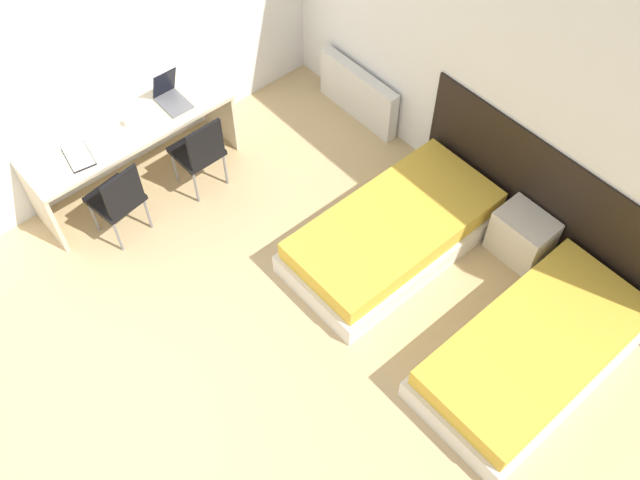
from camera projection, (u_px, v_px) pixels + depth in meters
ground_plane at (109, 431)px, 5.40m from camera, size 20.00×20.00×0.00m
wall_back at (482, 69)px, 5.85m from camera, size 5.55×0.05×2.70m
wall_left at (127, 35)px, 6.12m from camera, size 0.05×4.87×2.70m
headboard_panel at (547, 201)px, 6.05m from camera, size 2.64×0.03×1.10m
bed_near_window at (394, 233)px, 6.28m from camera, size 0.99×1.96×0.41m
bed_near_door at (533, 352)px, 5.58m from camera, size 0.99×1.96×0.41m
nightstand at (522, 236)px, 6.22m from camera, size 0.50×0.36×0.47m
radiator at (358, 94)px, 7.24m from camera, size 1.03×0.12×0.57m
desk at (131, 140)px, 6.45m from camera, size 0.61×1.95×0.73m
chair_near_laptop at (200, 150)px, 6.49m from camera, size 0.41×0.41×0.86m
chair_near_notebook at (118, 198)px, 6.15m from camera, size 0.45×0.45×0.86m
laptop at (170, 96)px, 6.46m from camera, size 0.34×0.23×0.33m
open_notebook at (79, 156)px, 6.09m from camera, size 0.36×0.26×0.02m
mug at (129, 122)px, 6.29m from camera, size 0.08×0.08×0.09m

